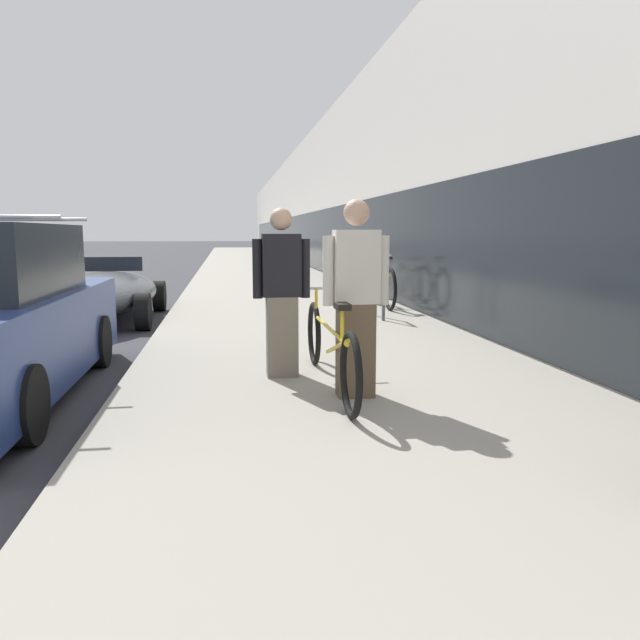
{
  "coord_description": "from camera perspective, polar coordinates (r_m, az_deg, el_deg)",
  "views": [
    {
      "loc": [
        4.96,
        -3.39,
        1.55
      ],
      "look_at": [
        7.65,
        14.41,
        -0.99
      ],
      "focal_mm": 35.0,
      "sensor_mm": 36.0,
      "label": 1
    }
  ],
  "objects": [
    {
      "name": "tandem_bicycle",
      "position": [
        5.68,
        0.88,
        -2.54
      ],
      "size": [
        0.52,
        2.66,
        0.85
      ],
      "color": "black",
      "rests_on": "sidewalk_slab"
    },
    {
      "name": "cruiser_bike_middle",
      "position": [
        13.97,
        2.68,
        3.75
      ],
      "size": [
        0.52,
        1.83,
        0.87
      ],
      "color": "black",
      "rests_on": "sidewalk_slab"
    },
    {
      "name": "storefront_facade",
      "position": [
        33.48,
        6.07,
        10.04
      ],
      "size": [
        10.01,
        70.0,
        5.52
      ],
      "color": "silver",
      "rests_on": "ground"
    },
    {
      "name": "cruiser_bike_farthest",
      "position": [
        16.32,
        1.39,
        4.49
      ],
      "size": [
        0.52,
        1.91,
        0.97
      ],
      "color": "black",
      "rests_on": "sidewalk_slab"
    },
    {
      "name": "person_bystander",
      "position": [
        6.07,
        -3.53,
        2.5
      ],
      "size": [
        0.56,
        0.22,
        1.64
      ],
      "color": "#756B5B",
      "rests_on": "sidewalk_slab"
    },
    {
      "name": "vintage_roadster_curbside",
      "position": [
        11.62,
        -19.2,
        2.32
      ],
      "size": [
        1.88,
        4.34,
        1.1
      ],
      "color": "#4C5156",
      "rests_on": "ground"
    },
    {
      "name": "bike_rack_hoop",
      "position": [
        10.29,
        5.47,
        3.0
      ],
      "size": [
        0.05,
        0.6,
        0.84
      ],
      "color": "#4C4C51",
      "rests_on": "sidewalk_slab"
    },
    {
      "name": "cruiser_bike_nearest",
      "position": [
        11.81,
        5.82,
        3.12
      ],
      "size": [
        0.52,
        1.76,
        0.98
      ],
      "color": "black",
      "rests_on": "sidewalk_slab"
    },
    {
      "name": "sidewalk_slab",
      "position": [
        24.46,
        -5.82,
        4.51
      ],
      "size": [
        4.4,
        70.0,
        0.14
      ],
      "color": "gray",
      "rests_on": "ground"
    },
    {
      "name": "person_rider",
      "position": [
        5.31,
        3.3,
        1.93
      ],
      "size": [
        0.57,
        0.22,
        1.68
      ],
      "color": "brown",
      "rests_on": "sidewalk_slab"
    }
  ]
}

